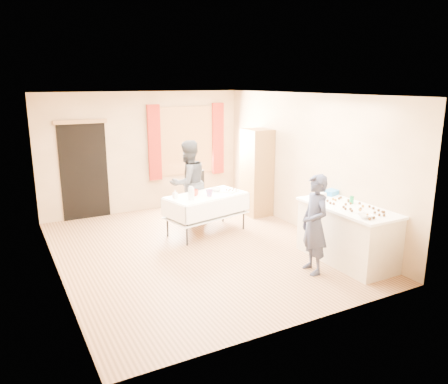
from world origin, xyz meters
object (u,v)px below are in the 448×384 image
counter (347,234)px  cabinet (257,173)px  woman (188,183)px  party_table (206,210)px  chair (195,205)px  girl (315,224)px

counter → cabinet: bearing=88.0°
woman → party_table: bearing=83.5°
cabinet → woman: (-1.56, 0.07, -0.07)m
party_table → chair: bearing=66.2°
party_table → girl: girl is taller
party_table → chair: size_ratio=1.65×
chair → woman: woman is taller
girl → woman: size_ratio=0.89×
cabinet → chair: (-1.30, 0.33, -0.62)m
party_table → girl: size_ratio=1.09×
counter → girl: size_ratio=1.11×
cabinet → counter: (-0.10, -2.85, -0.47)m
counter → woman: (-1.46, 2.92, 0.39)m
counter → chair: 3.40m
party_table → girl: bearing=-87.0°
cabinet → woman: size_ratio=1.09×
party_table → cabinet: bearing=9.2°
cabinet → girl: cabinet is taller
counter → party_table: size_ratio=1.01×
cabinet → chair: size_ratio=1.85×
cabinet → counter: size_ratio=1.10×
girl → party_table: bearing=-154.6°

